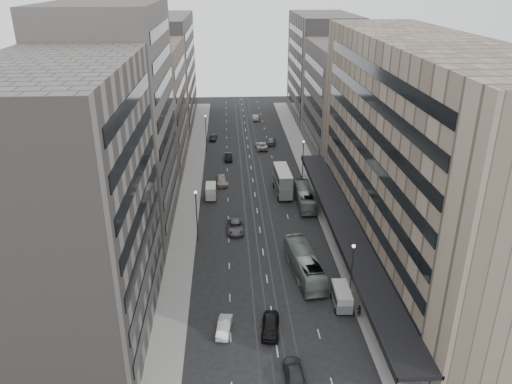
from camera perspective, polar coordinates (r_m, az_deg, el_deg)
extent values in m
plane|color=black|center=(66.94, 1.32, -10.35)|extent=(220.00, 220.00, 0.00)
cube|color=gray|center=(101.45, 6.37, 1.87)|extent=(4.00, 125.00, 0.15)
cube|color=gray|center=(100.30, -7.28, 1.56)|extent=(4.00, 125.00, 0.15)
cube|color=gray|center=(72.14, 18.23, 4.32)|extent=(15.00, 60.00, 30.00)
cube|color=black|center=(73.53, 10.22, -3.80)|extent=(4.40, 60.00, 0.50)
cube|color=#4D4843|center=(113.39, 10.26, 10.29)|extent=(15.00, 28.00, 24.00)
cube|color=#65605B|center=(141.77, 7.55, 13.90)|extent=(15.00, 32.00, 28.00)
cube|color=#65605B|center=(54.94, -20.77, -2.07)|extent=(15.00, 28.00, 30.00)
cube|color=#4D4843|center=(78.85, -15.65, 7.75)|extent=(15.00, 26.00, 34.00)
cube|color=#6D5F55|center=(105.66, -12.57, 9.41)|extent=(15.00, 28.00, 25.00)
cube|color=#65605B|center=(137.37, -10.64, 13.40)|extent=(15.00, 38.00, 28.00)
cylinder|color=#262628|center=(62.11, 10.82, -9.38)|extent=(0.16, 0.16, 8.00)
sphere|color=silver|center=(60.01, 11.11, -6.09)|extent=(0.44, 0.44, 0.44)
cylinder|color=#262628|center=(97.39, 5.38, 3.44)|extent=(0.16, 0.16, 8.00)
sphere|color=silver|center=(96.06, 5.47, 5.74)|extent=(0.44, 0.44, 0.44)
cylinder|color=#262628|center=(75.30, -6.78, -2.89)|extent=(0.16, 0.16, 8.00)
sphere|color=silver|center=(73.58, -6.93, -0.03)|extent=(0.44, 0.44, 0.44)
cylinder|color=#262628|center=(115.37, -5.74, 6.65)|extent=(0.16, 0.16, 8.00)
sphere|color=silver|center=(114.25, -5.82, 8.62)|extent=(0.44, 0.44, 0.44)
imported|color=gray|center=(67.96, 5.55, -8.17)|extent=(4.30, 12.64, 3.45)
imported|color=gray|center=(88.05, 5.56, -0.55)|extent=(2.81, 11.02, 3.06)
cube|color=slate|center=(92.25, 3.05, 0.74)|extent=(2.73, 8.80, 2.23)
cube|color=slate|center=(91.46, 3.08, 1.94)|extent=(2.67, 8.45, 1.94)
cube|color=silver|center=(91.09, 3.09, 2.54)|extent=(2.73, 8.80, 0.12)
cylinder|color=black|center=(89.68, 2.56, -0.72)|extent=(0.31, 0.98, 0.97)
cylinder|color=black|center=(90.03, 4.08, -0.66)|extent=(0.31, 0.98, 0.97)
cylinder|color=black|center=(95.38, 2.05, 0.82)|extent=(0.31, 0.98, 0.97)
cylinder|color=black|center=(95.71, 3.48, 0.87)|extent=(0.31, 0.98, 0.97)
cube|color=slate|center=(63.24, 9.74, -11.98)|extent=(2.06, 4.64, 1.19)
cube|color=#A2A29E|center=(62.63, 9.80, -11.18)|extent=(2.02, 4.55, 0.94)
cylinder|color=black|center=(62.22, 9.07, -13.27)|extent=(0.21, 0.69, 0.68)
cylinder|color=black|center=(62.59, 10.84, -13.17)|extent=(0.21, 0.69, 0.68)
cylinder|color=black|center=(64.62, 8.60, -11.67)|extent=(0.21, 0.69, 0.68)
cylinder|color=black|center=(64.97, 10.30, -11.59)|extent=(0.21, 0.69, 0.68)
cube|color=beige|center=(90.81, -5.17, -0.16)|extent=(1.83, 4.07, 1.25)
cube|color=beige|center=(90.36, -5.19, 0.49)|extent=(1.80, 3.99, 0.98)
cylinder|color=black|center=(89.87, -5.75, -0.88)|extent=(0.18, 0.65, 0.65)
cylinder|color=black|center=(89.81, -4.59, -0.85)|extent=(0.18, 0.65, 0.65)
cylinder|color=black|center=(92.32, -5.70, -0.19)|extent=(0.18, 0.65, 0.65)
cylinder|color=black|center=(92.26, -4.57, -0.16)|extent=(0.18, 0.65, 0.65)
imported|color=black|center=(58.52, 1.66, -15.04)|extent=(2.60, 5.15, 1.68)
imported|color=silver|center=(58.70, -3.66, -15.14)|extent=(2.00, 4.31, 1.37)
imported|color=#58585A|center=(79.12, -2.37, -4.00)|extent=(2.51, 5.43, 1.51)
imported|color=#262629|center=(53.39, 4.38, -19.85)|extent=(2.04, 4.91, 1.42)
imported|color=#A29486|center=(96.70, -3.96, 1.34)|extent=(2.35, 5.12, 1.70)
imported|color=black|center=(109.73, -3.17, 4.04)|extent=(1.63, 4.46, 1.46)
imported|color=beige|center=(116.96, 0.62, 5.34)|extent=(2.91, 5.65, 1.53)
imported|color=#5B5B5D|center=(120.26, 1.75, 5.83)|extent=(2.68, 5.19, 1.44)
imported|color=#252628|center=(123.60, -4.92, 6.25)|extent=(2.13, 4.42, 1.45)
imported|color=#A29D86|center=(141.01, -0.05, 8.54)|extent=(1.88, 4.75, 1.54)
imported|color=black|center=(61.69, 11.69, -13.16)|extent=(0.60, 0.41, 1.61)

